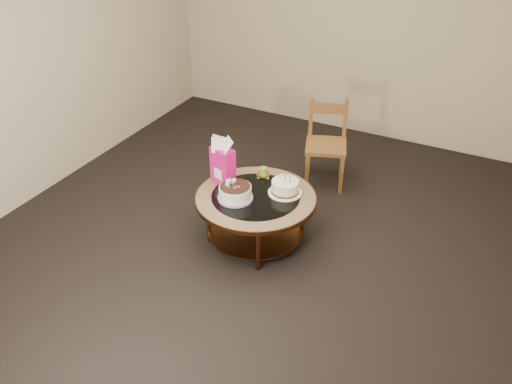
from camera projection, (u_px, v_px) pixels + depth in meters
The scene contains 8 objects.
ground at pixel (256, 240), 4.98m from camera, with size 5.00×5.00×0.00m, color black.
room_walls at pixel (256, 70), 4.16m from camera, with size 4.52×5.02×2.61m.
coffee_table at pixel (256, 204), 4.78m from camera, with size 1.02×1.02×0.46m.
decorated_cake at pixel (235, 193), 4.67m from camera, with size 0.29×0.29×0.17m.
cream_cake at pixel (285, 187), 4.74m from camera, with size 0.28×0.28×0.18m.
gift_bag at pixel (223, 161), 4.81m from camera, with size 0.24×0.20×0.42m.
pillar_candle at pixel (263, 173), 5.00m from camera, with size 0.14×0.14×0.09m.
dining_chair at pixel (326, 143), 5.60m from camera, with size 0.50×0.50×0.85m.
Camera 1 is at (1.84, -3.56, 2.99)m, focal length 40.00 mm.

